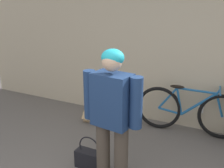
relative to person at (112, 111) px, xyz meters
The scene contains 5 objects.
wall_back 1.92m from the person, 86.02° to the left, with size 8.00×0.07×2.60m.
person is the anchor object (origin of this frame).
bicycle 1.80m from the person, 71.93° to the left, with size 1.67×0.46×0.79m.
handbag 0.89m from the person, 159.49° to the left, with size 0.35×0.15×0.43m.
cardboard_box 1.91m from the person, 123.99° to the left, with size 0.45×0.45×0.24m.
Camera 1 is at (1.00, -1.17, 2.03)m, focal length 42.00 mm.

